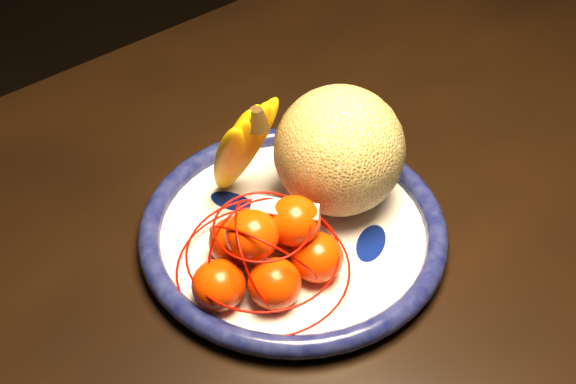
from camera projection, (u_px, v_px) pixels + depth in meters
dining_table at (273, 260)px, 1.03m from camera, size 1.50×0.94×0.73m
fruit_bowl at (293, 231)px, 0.94m from camera, size 0.36×0.36×0.03m
cantaloupe at (339, 151)px, 0.93m from camera, size 0.15×0.15×0.15m
banana_bunch at (238, 146)px, 0.92m from camera, size 0.11×0.11×0.16m
mandarin_bag at (268, 251)px, 0.87m from camera, size 0.26×0.26×0.12m
price_tag at (285, 207)px, 0.85m from camera, size 0.07×0.07×0.01m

